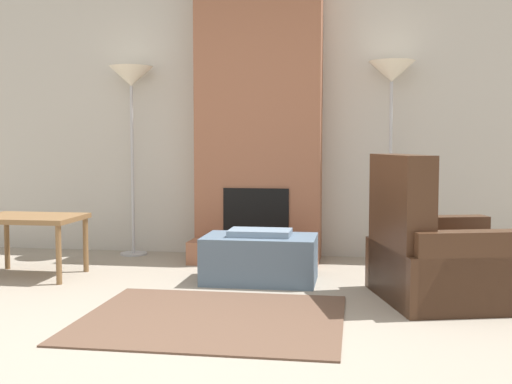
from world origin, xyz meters
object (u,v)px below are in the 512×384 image
at_px(armchair, 440,259).
at_px(floor_lamp_left, 131,87).
at_px(ottoman, 260,258).
at_px(floor_lamp_right, 392,82).
at_px(side_table, 31,223).

height_order(armchair, floor_lamp_left, floor_lamp_left).
bearing_deg(ottoman, floor_lamp_right, 44.48).
distance_m(ottoman, side_table, 1.89).
bearing_deg(armchair, floor_lamp_right, -4.45).
relative_size(ottoman, floor_lamp_left, 0.48).
xyz_separation_m(ottoman, armchair, (1.32, -0.39, 0.09)).
xyz_separation_m(armchair, floor_lamp_left, (-2.72, 1.41, 1.34)).
relative_size(armchair, side_table, 1.49).
bearing_deg(floor_lamp_left, armchair, -27.45).
xyz_separation_m(floor_lamp_left, floor_lamp_right, (2.44, 0.00, 0.00)).
distance_m(ottoman, floor_lamp_left, 2.25).
bearing_deg(floor_lamp_right, ottoman, -135.52).
xyz_separation_m(ottoman, floor_lamp_left, (-1.40, 1.02, 1.44)).
bearing_deg(ottoman, armchair, -16.48).
xyz_separation_m(armchair, side_table, (-3.19, 0.30, 0.15)).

